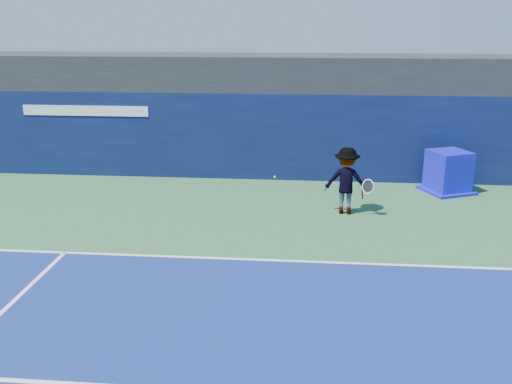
# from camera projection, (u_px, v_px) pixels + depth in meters

# --- Properties ---
(ground) EXTENTS (80.00, 80.00, 0.00)m
(ground) POSITION_uv_depth(u_px,v_px,m) (260.00, 326.00, 10.48)
(ground) COLOR #2B6136
(ground) RESTS_ON ground
(baseline) EXTENTS (24.00, 0.10, 0.01)m
(baseline) POSITION_uv_depth(u_px,v_px,m) (271.00, 260.00, 13.33)
(baseline) COLOR white
(baseline) RESTS_ON ground
(stadium_band) EXTENTS (36.00, 3.00, 1.20)m
(stadium_band) POSITION_uv_depth(u_px,v_px,m) (287.00, 72.00, 20.39)
(stadium_band) COLOR black
(stadium_band) RESTS_ON back_wall_assembly
(back_wall_assembly) EXTENTS (36.00, 1.03, 3.00)m
(back_wall_assembly) POSITION_uv_depth(u_px,v_px,m) (285.00, 135.00, 20.05)
(back_wall_assembly) COLOR #0B153D
(back_wall_assembly) RESTS_ON ground
(equipment_cart) EXTENTS (1.86, 1.86, 1.36)m
(equipment_cart) POSITION_uv_depth(u_px,v_px,m) (448.00, 173.00, 18.51)
(equipment_cart) COLOR #100DC0
(equipment_cart) RESTS_ON ground
(tennis_player) EXTENTS (1.44, 0.88, 1.94)m
(tennis_player) POSITION_uv_depth(u_px,v_px,m) (346.00, 181.00, 16.36)
(tennis_player) COLOR white
(tennis_player) RESTS_ON ground
(tennis_ball) EXTENTS (0.06, 0.06, 0.06)m
(tennis_ball) POSITION_uv_depth(u_px,v_px,m) (275.00, 177.00, 16.08)
(tennis_ball) COLOR #AED217
(tennis_ball) RESTS_ON ground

